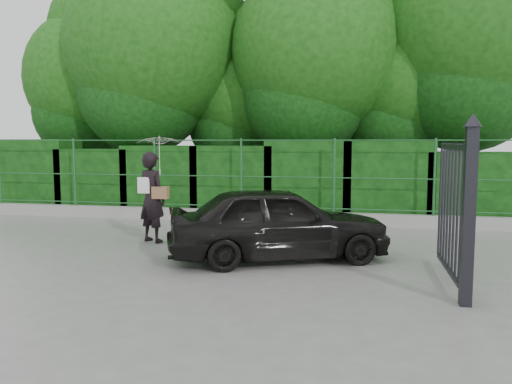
# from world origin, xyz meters

# --- Properties ---
(ground) EXTENTS (80.00, 80.00, 0.00)m
(ground) POSITION_xyz_m (0.00, 0.00, 0.00)
(ground) COLOR gray
(kerb) EXTENTS (14.00, 0.25, 0.30)m
(kerb) POSITION_xyz_m (0.00, 4.50, 0.15)
(kerb) COLOR #9E9E99
(kerb) RESTS_ON ground
(fence) EXTENTS (14.13, 0.06, 1.80)m
(fence) POSITION_xyz_m (0.22, 4.50, 1.20)
(fence) COLOR #205629
(fence) RESTS_ON kerb
(hedge) EXTENTS (14.20, 1.20, 2.08)m
(hedge) POSITION_xyz_m (-0.05, 5.50, 0.97)
(hedge) COLOR black
(hedge) RESTS_ON ground
(trees) EXTENTS (17.10, 6.15, 8.08)m
(trees) POSITION_xyz_m (1.14, 7.74, 4.62)
(trees) COLOR black
(trees) RESTS_ON ground
(gate) EXTENTS (0.22, 2.33, 2.36)m
(gate) POSITION_xyz_m (4.60, -0.72, 1.19)
(gate) COLOR black
(gate) RESTS_ON ground
(woman) EXTENTS (0.98, 0.90, 2.15)m
(woman) POSITION_xyz_m (-0.70, 1.74, 1.37)
(woman) COLOR black
(woman) RESTS_ON ground
(car) EXTENTS (4.05, 2.84, 1.28)m
(car) POSITION_xyz_m (1.94, 0.75, 0.64)
(car) COLOR black
(car) RESTS_ON ground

